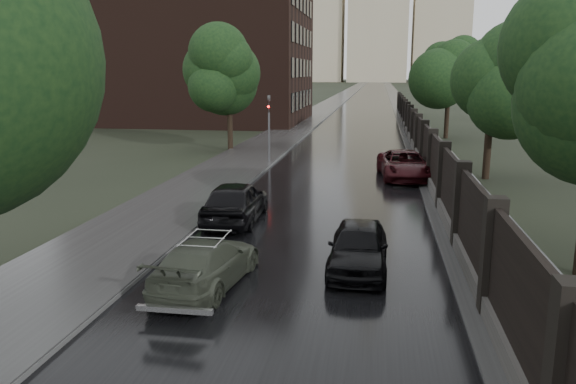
{
  "coord_description": "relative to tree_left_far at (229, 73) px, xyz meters",
  "views": [
    {
      "loc": [
        2.03,
        -7.31,
        5.33
      ],
      "look_at": [
        -0.81,
        10.3,
        1.5
      ],
      "focal_mm": 35.0,
      "sensor_mm": 36.0,
      "label": 1
    }
  ],
  "objects": [
    {
      "name": "road",
      "position": [
        8.0,
        160.0,
        -5.23
      ],
      "size": [
        8.0,
        420.0,
        0.02
      ],
      "primitive_type": "cube",
      "color": "black",
      "rests_on": "ground"
    },
    {
      "name": "sidewalk_left",
      "position": [
        2.0,
        160.0,
        -5.16
      ],
      "size": [
        4.0,
        420.0,
        0.16
      ],
      "primitive_type": "cube",
      "color": "#2D2D2D",
      "rests_on": "ground"
    },
    {
      "name": "verge_right",
      "position": [
        13.5,
        160.0,
        -5.2
      ],
      "size": [
        3.0,
        420.0,
        0.08
      ],
      "primitive_type": "cube",
      "color": "#2D2D2D",
      "rests_on": "ground"
    },
    {
      "name": "fence_right",
      "position": [
        12.6,
        2.01,
        -4.23
      ],
      "size": [
        0.45,
        75.72,
        2.7
      ],
      "color": "#383533",
      "rests_on": "ground"
    },
    {
      "name": "tree_left_far",
      "position": [
        0.0,
        0.0,
        0.0
      ],
      "size": [
        4.25,
        4.25,
        7.39
      ],
      "color": "black",
      "rests_on": "ground"
    },
    {
      "name": "tree_right_b",
      "position": [
        15.5,
        -8.0,
        -0.29
      ],
      "size": [
        4.08,
        4.08,
        7.01
      ],
      "color": "black",
      "rests_on": "ground"
    },
    {
      "name": "tree_right_c",
      "position": [
        15.5,
        10.0,
        -0.29
      ],
      "size": [
        4.08,
        4.08,
        7.01
      ],
      "color": "black",
      "rests_on": "ground"
    },
    {
      "name": "traffic_light",
      "position": [
        3.7,
        -5.01,
        -2.84
      ],
      "size": [
        0.16,
        0.32,
        4.0
      ],
      "color": "#59595E",
      "rests_on": "ground"
    },
    {
      "name": "brick_building",
      "position": [
        -10.0,
        22.0,
        4.76
      ],
      "size": [
        24.0,
        18.0,
        20.0
      ],
      "primitive_type": "cube",
      "color": "black",
      "rests_on": "ground"
    },
    {
      "name": "stalinist_tower",
      "position": [
        8.0,
        270.0,
        33.14
      ],
      "size": [
        92.0,
        30.0,
        159.0
      ],
      "color": "tan",
      "rests_on": "ground"
    },
    {
      "name": "volga_sedan",
      "position": [
        5.85,
        -24.36,
        -4.63
      ],
      "size": [
        2.15,
        4.37,
        1.22
      ],
      "primitive_type": "imported",
      "rotation": [
        0.0,
        0.0,
        3.03
      ],
      "color": "#3C4235",
      "rests_on": "ground"
    },
    {
      "name": "hatchback_left",
      "position": [
        5.04,
        -18.22,
        -4.48
      ],
      "size": [
        1.91,
        4.54,
        1.53
      ],
      "primitive_type": "imported",
      "rotation": [
        0.0,
        0.0,
        3.16
      ],
      "color": "black",
      "rests_on": "ground"
    },
    {
      "name": "car_right_near",
      "position": [
        9.6,
        -22.55,
        -4.58
      ],
      "size": [
        1.6,
        3.92,
        1.33
      ],
      "primitive_type": "imported",
      "rotation": [
        0.0,
        0.0,
        -0.01
      ],
      "color": "black",
      "rests_on": "ground"
    },
    {
      "name": "car_right_far",
      "position": [
        11.4,
        -8.65,
        -4.53
      ],
      "size": [
        2.91,
        5.35,
        1.42
      ],
      "primitive_type": "imported",
      "rotation": [
        0.0,
        0.0,
        0.11
      ],
      "color": "black",
      "rests_on": "ground"
    }
  ]
}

